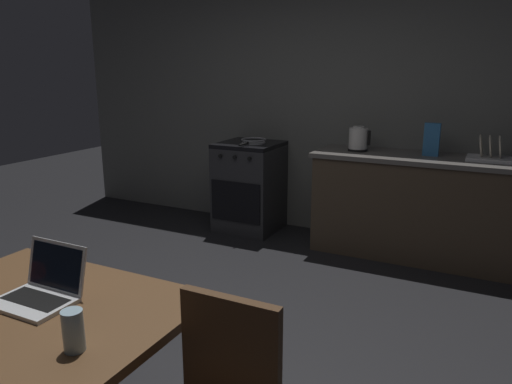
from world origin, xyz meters
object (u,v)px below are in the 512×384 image
electric_kettle (358,139)px  stove_oven (250,187)px  dining_table (40,321)px  frying_pan (253,141)px  dish_rack (489,155)px  cereal_box (432,140)px  laptop (41,290)px  drinking_glass (73,331)px

electric_kettle → stove_oven: bearing=-179.9°
stove_oven → electric_kettle: (1.11, 0.00, 0.56)m
dining_table → electric_kettle: bearing=81.5°
stove_oven → frying_pan: 0.49m
frying_pan → dish_rack: (2.14, 0.03, 0.02)m
dining_table → dish_rack: size_ratio=3.53×
dish_rack → dining_table: bearing=-116.4°
dining_table → frying_pan: frying_pan is taller
stove_oven → dining_table: (0.65, -3.12, 0.18)m
stove_oven → dish_rack: dish_rack is taller
dish_rack → electric_kettle: bearing=180.0°
cereal_box → dish_rack: cereal_box is taller
dining_table → laptop: bearing=125.2°
dining_table → cereal_box: 3.36m
cereal_box → stove_oven: bearing=-179.3°
stove_oven → electric_kettle: 1.25m
frying_pan → laptop: bearing=-79.6°
frying_pan → dining_table: bearing=-79.2°
frying_pan → stove_oven: bearing=155.1°
stove_oven → frying_pan: (0.06, -0.03, 0.48)m
laptop → frying_pan: (-0.56, 3.06, 0.18)m
cereal_box → laptop: bearing=-109.9°
dining_table → dish_rack: 3.50m
stove_oven → laptop: (0.62, -3.08, 0.30)m
laptop → drinking_glass: bearing=-33.9°
frying_pan → dish_rack: bearing=0.8°
electric_kettle → drinking_glass: electric_kettle is taller
frying_pan → electric_kettle: bearing=1.5°
dining_table → laptop: 0.12m
dining_table → cereal_box: bearing=70.8°
dining_table → cereal_box: (1.09, 3.15, 0.41)m
dining_table → laptop: laptop is taller
electric_kettle → drinking_glass: (-0.08, -3.29, -0.24)m
frying_pan → drinking_glass: (0.97, -3.27, -0.15)m
electric_kettle → frying_pan: bearing=-178.5°
electric_kettle → laptop: bearing=-99.1°
frying_pan → cereal_box: (1.68, 0.05, 0.12)m
frying_pan → drinking_glass: 3.41m
dining_table → drinking_glass: size_ratio=8.07×
electric_kettle → drinking_glass: 3.30m
laptop → frying_pan: bearing=93.4°
laptop → frying_pan: size_ratio=0.75×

